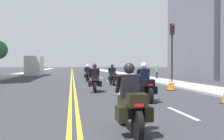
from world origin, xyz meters
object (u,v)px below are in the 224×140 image
motorcycle_0 (130,104)px  motorcycle_1 (145,86)px  traffic_cone_2 (170,84)px  motorcycle_4 (88,74)px  motorcycle_2 (95,80)px  motorcycle_3 (112,76)px  pedestrian_0 (157,71)px  traffic_light_near (172,43)px  parked_truck (35,67)px  traffic_cone_0 (172,84)px

motorcycle_0 → motorcycle_1: motorcycle_1 is taller
traffic_cone_2 → motorcycle_4: bearing=114.1°
motorcycle_1 → motorcycle_2: bearing=108.0°
motorcycle_3 → pedestrian_0: bearing=50.7°
motorcycle_2 → traffic_cone_2: size_ratio=2.99×
traffic_cone_2 → motorcycle_3: bearing=120.9°
motorcycle_2 → traffic_light_near: 7.54m
traffic_cone_2 → parked_truck: parked_truck is taller
motorcycle_2 → traffic_cone_2: motorcycle_2 is taller
motorcycle_4 → motorcycle_2: bearing=-93.4°
motorcycle_2 → traffic_cone_0: 4.78m
pedestrian_0 → motorcycle_0: bearing=2.7°
motorcycle_0 → traffic_cone_2: bearing=63.3°
traffic_cone_0 → traffic_light_near: bearing=69.8°
parked_truck → motorcycle_3: bearing=-68.4°
motorcycle_1 → traffic_light_near: (4.31, 8.20, 2.53)m
pedestrian_0 → motorcycle_2: bearing=-10.1°
motorcycle_4 → traffic_cone_0: motorcycle_4 is taller
motorcycle_4 → parked_truck: (-6.96, 16.39, 0.63)m
traffic_cone_2 → pedestrian_0: (3.02, 12.07, 0.50)m
motorcycle_0 → traffic_cone_2: motorcycle_0 is taller
pedestrian_0 → parked_truck: (-14.42, 14.26, 0.42)m
motorcycle_4 → parked_truck: parked_truck is taller
motorcycle_3 → pedestrian_0: 9.38m
motorcycle_1 → pedestrian_0: 17.80m
traffic_cone_2 → parked_truck: size_ratio=0.11×
motorcycle_1 → motorcycle_4: bearing=92.9°
motorcycle_0 → traffic_cone_2: size_ratio=3.01×
traffic_cone_2 → parked_truck: 28.70m
motorcycle_4 → traffic_cone_2: bearing=-68.3°
motorcycle_1 → pedestrian_0: bearing=67.4°
motorcycle_3 → motorcycle_4: motorcycle_3 is taller
motorcycle_1 → pedestrian_0: (5.88, 16.80, 0.18)m
traffic_cone_0 → parked_truck: 28.83m
motorcycle_0 → pedestrian_0: (7.62, 22.00, 0.19)m
parked_truck → pedestrian_0: bearing=-44.7°
motorcycle_4 → parked_truck: 17.81m
traffic_light_near → pedestrian_0: traffic_light_near is taller
parked_truck → traffic_light_near: bearing=-60.7°
motorcycle_2 → traffic_cone_2: (4.62, 0.21, -0.30)m
motorcycle_1 → parked_truck: 32.21m
motorcycle_1 → motorcycle_3: 9.48m
motorcycle_1 → motorcycle_3: (0.02, 9.48, -0.01)m
motorcycle_4 → parked_truck: size_ratio=0.34×
traffic_cone_0 → parked_truck: size_ratio=0.11×
motorcycle_3 → traffic_cone_0: motorcycle_3 is taller
motorcycle_0 → traffic_cone_2: (4.60, 9.93, -0.31)m
motorcycle_2 → motorcycle_3: 5.26m
motorcycle_4 → traffic_light_near: 9.11m
motorcycle_0 → traffic_light_near: 14.93m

